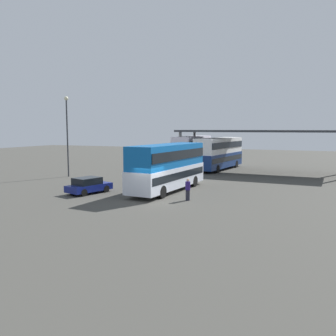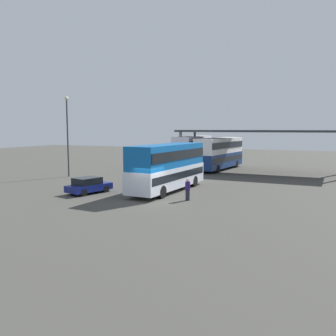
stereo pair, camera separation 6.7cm
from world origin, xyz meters
The scene contains 8 objects.
ground_plane centered at (0.00, 0.00, 0.00)m, with size 140.00×140.00×0.00m, color #42413C.
double_decker_main centered at (-0.58, 4.35, 2.23)m, with size 3.31×10.37×4.05m.
parked_hatchback centered at (-6.25, 0.65, 0.67)m, with size 2.68×4.11×1.35m.
double_decker_near_canopy centered at (-4.49, 22.28, 2.38)m, with size 2.57×10.49×4.35m.
double_decker_mid_row centered at (-0.65, 21.95, 2.29)m, with size 3.94×11.31×4.18m.
depot_canopy centered at (4.51, 20.74, 4.90)m, with size 20.12×7.12×5.22m.
lamppost_tall centered at (-14.52, 8.45, 5.52)m, with size 0.44×0.44×8.93m.
pedestrian_waiting centered at (2.40, 1.08, 0.83)m, with size 0.38×0.38×1.66m.
Camera 2 is at (11.28, -23.65, 5.38)m, focal length 37.83 mm.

